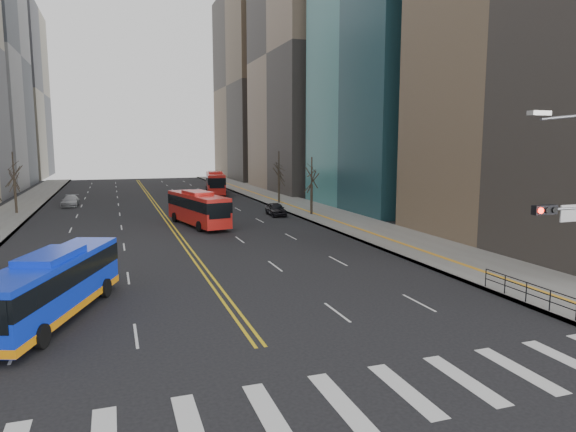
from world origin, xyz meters
The scene contains 14 objects.
ground centered at (0.00, 0.00, 0.00)m, with size 220.00×220.00×0.00m, color black.
sidewalk_right centered at (17.50, 45.00, 0.07)m, with size 7.00×130.00×0.15m, color gray.
sidewalk_left centered at (-16.50, 45.00, 0.07)m, with size 5.00×130.00×0.15m, color gray.
crosswalk centered at (0.00, 0.00, 0.01)m, with size 26.70×4.00×0.01m.
centerline centered at (0.00, 55.00, 0.01)m, with size 0.55×100.00×0.01m.
office_towers centered at (0.12, 68.51, 23.92)m, with size 83.00×134.00×58.00m.
pedestrian_railing centered at (14.30, 6.00, 0.82)m, with size 0.06×6.06×1.02m.
street_trees centered at (-7.18, 34.55, 4.87)m, with size 35.20×47.20×7.60m.
blue_bus centered at (-8.18, 11.44, 1.67)m, with size 5.86×10.96×3.18m.
red_bus_near centered at (2.58, 36.75, 1.93)m, with size 4.75×11.16×3.46m.
red_bus_far centered at (10.37, 67.81, 2.04)m, with size 4.38×11.87×3.67m.
car_dark_mid centered at (12.12, 41.17, 0.73)m, with size 1.72×4.27×1.46m, color black.
car_silver centered at (-10.62, 58.10, 0.70)m, with size 1.96×4.82×1.40m, color #99999E.
car_dark_far centered at (12.50, 77.92, 0.60)m, with size 1.99×4.31×1.20m, color black.
Camera 1 is at (-5.36, -13.93, 8.14)m, focal length 32.00 mm.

